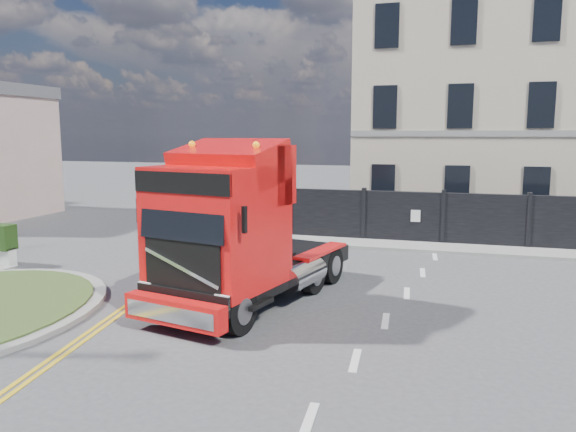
% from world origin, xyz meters
% --- Properties ---
extents(ground, '(120.00, 120.00, 0.00)m').
position_xyz_m(ground, '(0.00, 0.00, 0.00)').
color(ground, '#424244').
rests_on(ground, ground).
extents(hoarding_fence, '(18.80, 0.25, 2.00)m').
position_xyz_m(hoarding_fence, '(6.55, 9.00, 1.00)').
color(hoarding_fence, black).
rests_on(hoarding_fence, ground).
extents(georgian_building, '(12.30, 10.30, 12.80)m').
position_xyz_m(georgian_building, '(6.00, 16.50, 5.77)').
color(georgian_building, '#C1B69A').
rests_on(georgian_building, ground).
extents(pavement_far, '(20.00, 1.60, 0.12)m').
position_xyz_m(pavement_far, '(6.00, 8.10, 0.06)').
color(pavement_far, gray).
rests_on(pavement_far, ground).
extents(truck, '(3.81, 6.95, 3.94)m').
position_xyz_m(truck, '(-0.67, -0.49, 1.76)').
color(truck, black).
rests_on(truck, ground).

